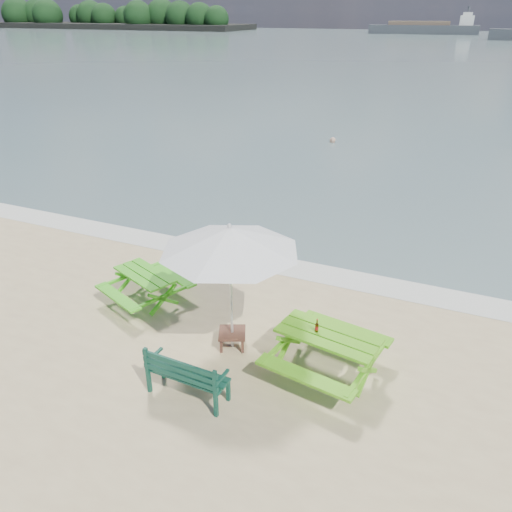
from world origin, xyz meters
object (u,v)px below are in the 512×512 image
at_px(picnic_table_right, 327,354).
at_px(side_table, 232,339).
at_px(picnic_table_left, 146,288).
at_px(park_bench, 188,383).
at_px(swimmer, 332,154).
at_px(patio_umbrella, 230,239).
at_px(beer_bottle, 317,328).

distance_m(picnic_table_right, side_table, 1.80).
distance_m(picnic_table_left, picnic_table_right, 4.18).
bearing_deg(park_bench, side_table, 87.78).
relative_size(park_bench, swimmer, 0.85).
distance_m(patio_umbrella, beer_bottle, 2.04).
bearing_deg(side_table, swimmer, 99.38).
height_order(patio_umbrella, beer_bottle, patio_umbrella).
bearing_deg(swimmer, picnic_table_right, -74.58).
bearing_deg(picnic_table_right, park_bench, -142.26).
bearing_deg(side_table, picnic_table_left, 163.92).
xyz_separation_m(park_bench, patio_umbrella, (0.06, 1.46, 1.91)).
xyz_separation_m(picnic_table_right, patio_umbrella, (-1.79, 0.04, 1.78)).
distance_m(picnic_table_left, beer_bottle, 4.02).
bearing_deg(park_bench, beer_bottle, 40.76).
height_order(picnic_table_right, side_table, picnic_table_right).
relative_size(picnic_table_right, side_table, 3.32).
bearing_deg(patio_umbrella, beer_bottle, -1.73).
bearing_deg(swimmer, park_bench, -81.58).
height_order(picnic_table_right, park_bench, park_bench).
distance_m(patio_umbrella, swimmer, 16.47).
bearing_deg(picnic_table_right, beer_bottle, -177.41).
relative_size(park_bench, beer_bottle, 5.75).
relative_size(park_bench, patio_umbrella, 0.43).
xyz_separation_m(picnic_table_right, side_table, (-1.79, 0.04, -0.22)).
distance_m(picnic_table_right, beer_bottle, 0.53).
bearing_deg(picnic_table_left, picnic_table_right, -9.80).
xyz_separation_m(picnic_table_left, swimmer, (-0.31, 15.35, -0.89)).
relative_size(picnic_table_left, park_bench, 1.48).
height_order(picnic_table_left, picnic_table_right, picnic_table_right).
height_order(beer_bottle, swimmer, beer_bottle).
relative_size(picnic_table_left, side_table, 3.16).
distance_m(park_bench, swimmer, 17.70).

